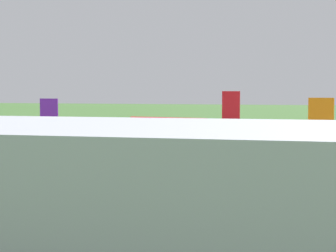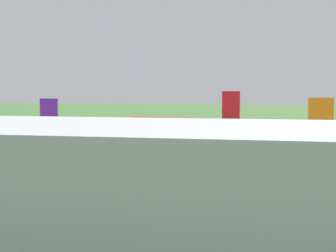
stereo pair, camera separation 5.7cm
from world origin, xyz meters
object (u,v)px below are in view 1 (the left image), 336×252
service_car_followme (326,149)px  service_truck_fuel (318,138)px  airliner_main (169,126)px  airliner_parked_mid (116,140)px  no_stopping_sign (253,127)px  traffic_cone_orange (243,131)px

service_car_followme → service_truck_fuel: (1.10, -28.09, 0.56)m
airliner_main → service_truck_fuel: bearing=-175.5°
airliner_parked_mid → service_car_followme: airliner_parked_mid is taller
service_car_followme → service_truck_fuel: size_ratio=0.73×
service_truck_fuel → service_car_followme: bearing=92.2°
service_car_followme → no_stopping_sign: 71.66m
airliner_main → traffic_cone_orange: bearing=-116.8°
traffic_cone_orange → no_stopping_sign: bearing=-136.1°
airliner_main → no_stopping_sign: (-23.52, -43.06, -2.62)m
airliner_parked_mid → service_car_followme: 54.47m
airliner_parked_mid → airliner_main: bearing=-95.4°
no_stopping_sign → traffic_cone_orange: 4.91m
no_stopping_sign → service_car_followme: bearing=109.7°
airliner_parked_mid → traffic_cone_orange: bearing=-106.5°
service_car_followme → traffic_cone_orange: bearing=-66.8°
no_stopping_sign → airliner_main: bearing=61.4°
no_stopping_sign → traffic_cone_orange: bearing=43.9°
airliner_main → service_truck_fuel: size_ratio=8.74×
service_truck_fuel → traffic_cone_orange: bearing=-53.8°
service_car_followme → no_stopping_sign: no_stopping_sign is taller
airliner_parked_mid → service_truck_fuel: 67.85m
service_truck_fuel → traffic_cone_orange: (26.43, -36.12, -1.13)m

